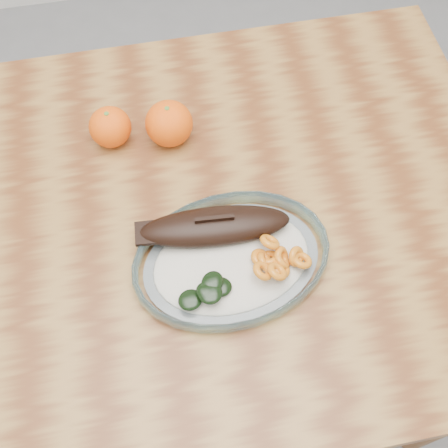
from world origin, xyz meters
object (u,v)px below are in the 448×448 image
object	(u,v)px
orange_left	(110,127)
dining_table	(160,247)
orange_right	(169,124)
plated_meal	(231,257)

from	to	relation	value
orange_left	dining_table	bearing A→B (deg)	-74.72
orange_left	orange_right	xyz separation A→B (m)	(0.10, -0.02, 0.00)
orange_left	orange_right	bearing A→B (deg)	-8.79
dining_table	orange_left	world-z (taller)	orange_left
orange_right	dining_table	bearing A→B (deg)	-108.01
dining_table	plated_meal	distance (m)	0.19
dining_table	orange_left	size ratio (longest dim) A/B	16.64
plated_meal	orange_left	world-z (taller)	plated_meal
dining_table	orange_right	distance (m)	0.22
dining_table	plated_meal	size ratio (longest dim) A/B	1.99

